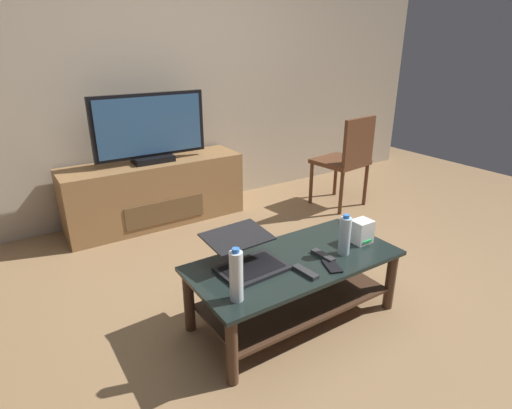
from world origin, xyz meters
name	(u,v)px	position (x,y,z in m)	size (l,w,h in m)	color
ground_plane	(307,312)	(0.00, 0.00, 0.00)	(7.68, 7.68, 0.00)	olive
back_wall	(160,58)	(0.00, 2.12, 1.40)	(6.40, 0.12, 2.80)	#B2A38C
coffee_table	(294,278)	(-0.11, 0.01, 0.27)	(1.20, 0.57, 0.40)	black
media_cabinet	(155,192)	(-0.27, 1.80, 0.28)	(1.56, 0.45, 0.57)	olive
television	(150,130)	(-0.27, 1.78, 0.85)	(0.96, 0.20, 0.58)	black
dining_chair	(347,157)	(1.42, 1.15, 0.50)	(0.49, 0.49, 0.89)	#59331E
laptop	(246,255)	(-0.38, 0.10, 0.46)	(0.37, 0.41, 0.16)	black
router_box	(362,231)	(0.36, -0.04, 0.47)	(0.12, 0.11, 0.14)	white
water_bottle_near	(236,276)	(-0.58, -0.15, 0.52)	(0.07, 0.07, 0.27)	silver
water_bottle_far	(345,236)	(0.17, -0.09, 0.51)	(0.07, 0.07, 0.24)	silver
cell_phone	(332,266)	(0.01, -0.17, 0.40)	(0.07, 0.14, 0.01)	black
tv_remote	(305,272)	(-0.16, -0.15, 0.41)	(0.04, 0.16, 0.02)	#2D2D30
soundbar_remote	(323,255)	(0.04, -0.06, 0.41)	(0.04, 0.16, 0.02)	#2D2D30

